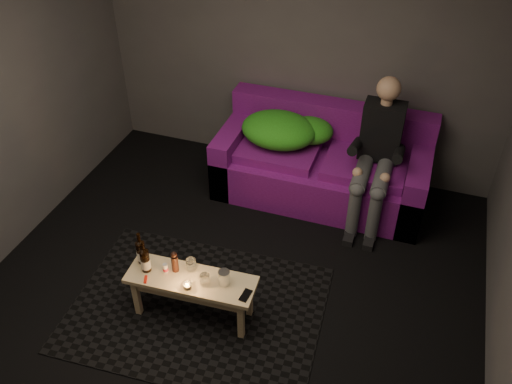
% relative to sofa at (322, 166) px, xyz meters
% --- Properties ---
extents(floor, '(4.50, 4.50, 0.00)m').
position_rel_sofa_xyz_m(floor, '(-0.39, -1.82, -0.31)').
color(floor, black).
rests_on(floor, ground).
extents(room, '(4.50, 4.50, 4.50)m').
position_rel_sofa_xyz_m(room, '(-0.39, -1.35, 1.33)').
color(room, silver).
rests_on(room, ground).
extents(rug, '(2.04, 1.54, 0.01)m').
position_rel_sofa_xyz_m(rug, '(-0.56, -1.81, -0.31)').
color(rug, black).
rests_on(rug, floor).
extents(sofa, '(2.01, 0.90, 0.86)m').
position_rel_sofa_xyz_m(sofa, '(0.00, 0.00, 0.00)').
color(sofa, '#660E69').
rests_on(sofa, floor).
extents(green_blanket, '(0.88, 0.60, 0.30)m').
position_rel_sofa_xyz_m(green_blanket, '(-0.40, -0.01, 0.34)').
color(green_blanket, '#2C7F17').
rests_on(green_blanket, sofa).
extents(person, '(0.36, 0.83, 1.34)m').
position_rel_sofa_xyz_m(person, '(0.51, -0.16, 0.38)').
color(person, black).
rests_on(person, sofa).
extents(coffee_table, '(1.00, 0.37, 0.40)m').
position_rel_sofa_xyz_m(coffee_table, '(-0.56, -1.86, 0.02)').
color(coffee_table, tan).
rests_on(coffee_table, rug).
extents(beer_bottle_a, '(0.07, 0.07, 0.29)m').
position_rel_sofa_xyz_m(beer_bottle_a, '(-0.98, -1.82, 0.19)').
color(beer_bottle_a, black).
rests_on(beer_bottle_a, coffee_table).
extents(beer_bottle_b, '(0.07, 0.07, 0.29)m').
position_rel_sofa_xyz_m(beer_bottle_b, '(-0.91, -1.89, 0.19)').
color(beer_bottle_b, black).
rests_on(beer_bottle_b, coffee_table).
extents(salt_shaker, '(0.05, 0.05, 0.08)m').
position_rel_sofa_xyz_m(salt_shaker, '(-0.76, -1.86, 0.13)').
color(salt_shaker, silver).
rests_on(salt_shaker, coffee_table).
extents(pepper_mill, '(0.05, 0.05, 0.14)m').
position_rel_sofa_xyz_m(pepper_mill, '(-0.70, -1.82, 0.16)').
color(pepper_mill, black).
rests_on(pepper_mill, coffee_table).
extents(tumbler_back, '(0.09, 0.09, 0.09)m').
position_rel_sofa_xyz_m(tumbler_back, '(-0.60, -1.77, 0.13)').
color(tumbler_back, white).
rests_on(tumbler_back, coffee_table).
extents(tealight, '(0.06, 0.06, 0.05)m').
position_rel_sofa_xyz_m(tealight, '(-0.54, -1.96, 0.11)').
color(tealight, white).
rests_on(tealight, coffee_table).
extents(tumbler_front, '(0.08, 0.08, 0.09)m').
position_rel_sofa_xyz_m(tumbler_front, '(-0.44, -1.88, 0.13)').
color(tumbler_front, white).
rests_on(tumbler_front, coffee_table).
extents(steel_cup, '(0.11, 0.11, 0.12)m').
position_rel_sofa_xyz_m(steel_cup, '(-0.31, -1.82, 0.15)').
color(steel_cup, silver).
rests_on(steel_cup, coffee_table).
extents(smartphone, '(0.07, 0.13, 0.01)m').
position_rel_sofa_xyz_m(smartphone, '(-0.12, -1.89, 0.09)').
color(smartphone, black).
rests_on(smartphone, coffee_table).
extents(red_lighter, '(0.05, 0.08, 0.01)m').
position_rel_sofa_xyz_m(red_lighter, '(-0.87, -1.98, 0.09)').
color(red_lighter, red).
rests_on(red_lighter, coffee_table).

